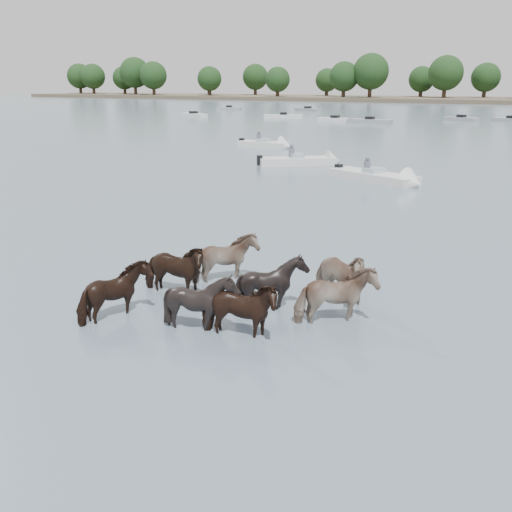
% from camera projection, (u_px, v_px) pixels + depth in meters
% --- Properties ---
extents(ground, '(400.00, 400.00, 0.00)m').
position_uv_depth(ground, '(300.00, 339.00, 12.33)').
color(ground, '#4E6070').
rests_on(ground, ground).
extents(shoreline, '(160.00, 30.00, 1.00)m').
position_uv_depth(shoreline, '(267.00, 97.00, 170.35)').
color(shoreline, '#4C4233').
rests_on(shoreline, ground).
extents(pony_herd, '(6.37, 5.12, 1.60)m').
position_uv_depth(pony_herd, '(239.00, 288.00, 13.74)').
color(pony_herd, black).
rests_on(pony_herd, ground).
extents(motorboat_a, '(5.41, 4.35, 1.92)m').
position_uv_depth(motorboat_a, '(308.00, 161.00, 37.81)').
color(motorboat_a, silver).
rests_on(motorboat_a, ground).
extents(motorboat_b, '(5.81, 3.76, 1.92)m').
position_uv_depth(motorboat_b, '(385.00, 179.00, 31.03)').
color(motorboat_b, silver).
rests_on(motorboat_b, ground).
extents(motorboat_f, '(4.83, 1.86, 1.92)m').
position_uv_depth(motorboat_f, '(271.00, 145.00, 47.19)').
color(motorboat_f, silver).
rests_on(motorboat_f, ground).
extents(treeline, '(149.26, 23.26, 12.42)m').
position_uv_depth(treeline, '(262.00, 76.00, 167.33)').
color(treeline, '#382619').
rests_on(treeline, ground).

